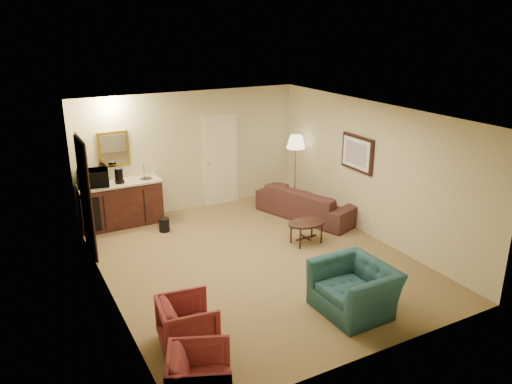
# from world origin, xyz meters

# --- Properties ---
(ground) EXTENTS (6.00, 6.00, 0.00)m
(ground) POSITION_xyz_m (0.00, 0.00, 0.00)
(ground) COLOR olive
(ground) RESTS_ON ground
(room_walls) EXTENTS (5.02, 6.01, 2.61)m
(room_walls) POSITION_xyz_m (-0.10, 0.77, 1.72)
(room_walls) COLOR beige
(room_walls) RESTS_ON ground
(wetbar_cabinet) EXTENTS (1.64, 0.58, 0.92)m
(wetbar_cabinet) POSITION_xyz_m (-1.65, 2.72, 0.46)
(wetbar_cabinet) COLOR #3D1C13
(wetbar_cabinet) RESTS_ON ground
(sofa) EXTENTS (1.35, 2.31, 0.87)m
(sofa) POSITION_xyz_m (1.95, 1.30, 0.43)
(sofa) COLOR black
(sofa) RESTS_ON ground
(teal_armchair) EXTENTS (0.74, 1.11, 0.96)m
(teal_armchair) POSITION_xyz_m (0.50, -2.08, 0.48)
(teal_armchair) COLOR #215252
(teal_armchair) RESTS_ON ground
(rose_chair_near) EXTENTS (0.73, 0.77, 0.72)m
(rose_chair_near) POSITION_xyz_m (-1.90, -1.72, 0.36)
(rose_chair_near) COLOR maroon
(rose_chair_near) RESTS_ON ground
(rose_chair_far) EXTENTS (0.86, 0.89, 0.71)m
(rose_chair_far) POSITION_xyz_m (-2.15, -2.76, 0.35)
(rose_chair_far) COLOR maroon
(rose_chair_far) RESTS_ON ground
(coffee_table) EXTENTS (0.77, 0.54, 0.43)m
(coffee_table) POSITION_xyz_m (1.19, 0.18, 0.22)
(coffee_table) COLOR black
(coffee_table) RESTS_ON ground
(floor_lamp) EXTENTS (0.51, 0.51, 1.59)m
(floor_lamp) POSITION_xyz_m (2.20, 2.20, 0.80)
(floor_lamp) COLOR #B88B3D
(floor_lamp) RESTS_ON ground
(waste_bin) EXTENTS (0.27, 0.27, 0.27)m
(waste_bin) POSITION_xyz_m (-1.00, 2.00, 0.14)
(waste_bin) COLOR black
(waste_bin) RESTS_ON ground
(microwave) EXTENTS (0.64, 0.43, 0.40)m
(microwave) POSITION_xyz_m (-2.15, 2.72, 1.12)
(microwave) COLOR black
(microwave) RESTS_ON wetbar_cabinet
(coffee_maker) EXTENTS (0.20, 0.20, 0.31)m
(coffee_maker) POSITION_xyz_m (-1.66, 2.67, 1.07)
(coffee_maker) COLOR black
(coffee_maker) RESTS_ON wetbar_cabinet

